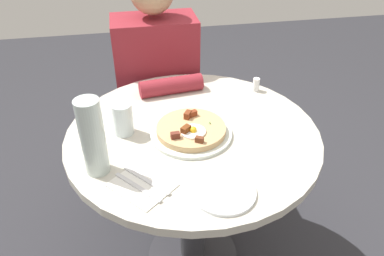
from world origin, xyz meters
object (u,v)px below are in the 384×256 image
Objects in this scene: water_bottle at (93,137)px; bread_plate at (224,192)px; salt_shaker at (256,85)px; knife at (147,180)px; person_seated at (158,101)px; pizza_plate at (191,133)px; fork at (138,187)px; breakfast_pizza at (191,129)px; water_glass at (123,119)px; dining_table at (193,167)px.

bread_plate is at bearing 154.69° from water_bottle.
bread_plate is at bearing 63.10° from salt_shaker.
water_bottle reaches higher than knife.
person_seated reaches higher than water_bottle.
pizza_plate is 0.31m from fork.
breakfast_pizza is 0.31m from fork.
fork is 0.29m from water_glass.
pizza_plate is (-0.06, 0.59, 0.21)m from person_seated.
water_bottle is (0.25, 0.72, 0.32)m from person_seated.
breakfast_pizza is 0.35m from water_bottle.
person_seated is 6.31× the size of knife.
person_seated is at bearing -109.48° from water_bottle.
salt_shaker reaches higher than bread_plate.
dining_table is at bearing 172.15° from water_glass.
fork is (0.20, 0.23, -0.02)m from breakfast_pizza.
person_seated is (0.07, -0.56, -0.03)m from dining_table.
fork is (0.21, 0.26, 0.17)m from dining_table.
dining_table is at bearing -114.85° from pizza_plate.
person_seated is 4.59× the size of water_bottle.
pizza_plate is 0.30m from bread_plate.
water_glass reaches higher than breakfast_pizza.
water_glass is (0.17, 0.53, 0.26)m from person_seated.
pizza_plate is 5.07× the size of salt_shaker.
pizza_plate is 1.18× the size of breakfast_pizza.
salt_shaker is (-0.38, 0.33, 0.23)m from person_seated.
bread_plate is at bearing 97.61° from breakfast_pizza.
person_seated reaches higher than fork.
pizza_plate is 1.57× the size of fork.
water_bottle is (0.09, 0.18, 0.07)m from water_glass.
breakfast_pizza is at bearing 99.85° from knife.
water_glass is at bearing -114.75° from water_bottle.
pizza_plate is 1.57× the size of knife.
fork is at bearing 137.36° from water_bottle.
dining_table is 4.95× the size of fork.
water_glass is at bearing -52.87° from bread_plate.
salt_shaker reaches higher than pizza_plate.
bread_plate is at bearing 127.13° from water_glass.
knife is 0.68m from salt_shaker.
water_bottle is 0.75m from salt_shaker.
water_glass reaches higher than knife.
person_seated reaches higher than knife.
fork is (0.14, 0.82, 0.21)m from person_seated.
dining_table is 0.46m from water_bottle.
water_bottle is at bearing 65.25° from water_glass.
pizza_plate is 0.27m from knife.
breakfast_pizza is 0.30m from bread_plate.
person_seated reaches higher than pizza_plate.
breakfast_pizza reaches higher than bread_plate.
water_bottle is at bearing -25.31° from bread_plate.
fork reaches higher than dining_table.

